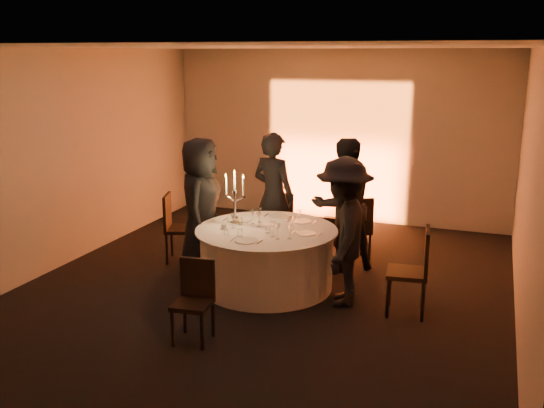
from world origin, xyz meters
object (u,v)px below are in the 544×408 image
(chair_left, at_px, (176,224))
(chair_back_left, at_px, (285,216))
(chair_front, at_px, (195,296))
(guest_left, at_px, (201,205))
(coffee_cup, at_px, (224,226))
(banquet_table, at_px, (267,258))
(chair_back_right, at_px, (356,226))
(guest_right, at_px, (343,232))
(chair_right, at_px, (415,266))
(guest_back_right, at_px, (343,205))
(candelabra, at_px, (235,205))
(guest_back_left, at_px, (274,196))

(chair_left, relative_size, chair_back_left, 1.10)
(chair_front, relative_size, guest_left, 0.47)
(chair_left, xyz_separation_m, coffee_cup, (1.07, -0.66, 0.25))
(banquet_table, distance_m, guest_left, 1.21)
(chair_left, relative_size, chair_back_right, 1.01)
(guest_right, bearing_deg, coffee_cup, -98.83)
(chair_right, relative_size, guest_left, 0.56)
(guest_back_right, distance_m, candelabra, 1.52)
(chair_left, height_order, chair_back_right, chair_left)
(guest_back_left, xyz_separation_m, candelabra, (-0.15, -1.04, 0.10))
(candelabra, bearing_deg, guest_back_left, 81.95)
(banquet_table, xyz_separation_m, guest_back_right, (0.74, 0.99, 0.53))
(chair_front, relative_size, candelabra, 1.19)
(chair_back_right, bearing_deg, guest_right, 65.78)
(guest_back_right, relative_size, guest_right, 1.03)
(chair_back_left, bearing_deg, guest_right, 137.37)
(banquet_table, relative_size, chair_left, 1.83)
(chair_back_right, distance_m, candelabra, 1.86)
(chair_right, distance_m, chair_front, 2.51)
(banquet_table, bearing_deg, chair_front, -96.29)
(candelabra, bearing_deg, chair_left, 160.10)
(chair_back_right, bearing_deg, guest_back_left, -22.53)
(chair_left, xyz_separation_m, chair_right, (3.47, -0.69, 0.03))
(chair_left, bearing_deg, guest_left, -131.95)
(chair_front, height_order, guest_back_right, guest_back_right)
(guest_back_right, height_order, candelabra, guest_back_right)
(chair_back_left, bearing_deg, chair_back_right, 175.52)
(guest_back_left, bearing_deg, guest_left, 65.54)
(coffee_cup, bearing_deg, candelabra, 80.07)
(chair_back_right, relative_size, chair_right, 0.95)
(chair_front, distance_m, candelabra, 1.82)
(guest_back_left, bearing_deg, banquet_table, 121.90)
(coffee_cup, bearing_deg, banquet_table, 18.57)
(chair_front, height_order, guest_left, guest_left)
(guest_back_left, height_order, guest_right, guest_back_left)
(chair_back_left, xyz_separation_m, guest_back_left, (-0.01, -0.48, 0.42))
(banquet_table, relative_size, chair_right, 1.75)
(chair_right, height_order, candelabra, candelabra)
(chair_left, bearing_deg, banquet_table, -125.95)
(banquet_table, relative_size, chair_back_left, 2.02)
(chair_right, xyz_separation_m, guest_left, (-2.94, 0.46, 0.34))
(chair_back_right, height_order, coffee_cup, chair_back_right)
(chair_right, bearing_deg, guest_back_left, -127.54)
(guest_back_left, distance_m, guest_right, 1.87)
(guest_back_left, distance_m, guest_back_right, 1.07)
(guest_left, distance_m, coffee_cup, 0.71)
(chair_back_left, xyz_separation_m, chair_front, (0.13, -3.23, -0.02))
(chair_back_left, distance_m, guest_left, 1.59)
(coffee_cup, bearing_deg, guest_right, 0.26)
(guest_back_left, relative_size, coffee_cup, 16.79)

